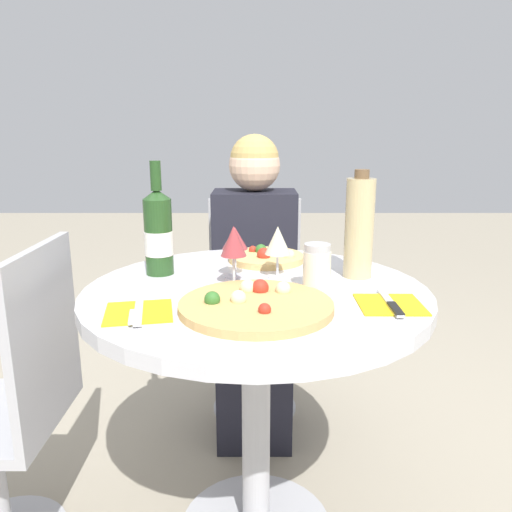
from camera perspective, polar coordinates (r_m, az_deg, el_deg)
The scene contains 14 objects.
dining_table at distance 1.37m, azimuth 0.02°, elevation -9.78°, with size 0.91×0.91×0.77m.
chair_behind_diner at distance 2.15m, azimuth -0.11°, elevation -6.26°, with size 0.40×0.40×0.89m.
seated_diner at distance 1.98m, azimuth -0.12°, elevation -4.63°, with size 0.33×0.45×1.16m.
chair_empty_side at distance 1.58m, azimuth -26.27°, elevation -15.80°, with size 0.40×0.40×0.89m.
pizza_large at distance 1.16m, azimuth -0.15°, elevation -5.56°, with size 0.36×0.36×0.05m.
pizza_small_far at distance 1.58m, azimuth 1.22°, elevation -0.14°, with size 0.24×0.24×0.05m.
wine_bottle at distance 1.44m, azimuth -11.07°, elevation 2.66°, with size 0.08×0.08×0.32m.
tall_carafe at distance 1.41m, azimuth 11.74°, elevation 3.21°, with size 0.08×0.08×0.30m.
sugar_shaker at distance 1.28m, azimuth 6.98°, elevation -1.39°, with size 0.07×0.07×0.12m.
wine_glass_back_left at distance 1.39m, azimuth -2.40°, elevation 1.90°, with size 0.07×0.07×0.14m.
wine_glass_back_right at distance 1.39m, azimuth 2.52°, elevation 1.69°, with size 0.07×0.07×0.15m.
wine_glass_front_left at distance 1.30m, azimuth -2.56°, elevation 1.55°, with size 0.07×0.07×0.16m.
place_setting_left at distance 1.17m, azimuth -13.28°, elevation -6.25°, with size 0.18×0.19×0.01m.
place_setting_right at distance 1.22m, azimuth 15.13°, elevation -5.37°, with size 0.15×0.19×0.01m.
Camera 1 is at (0.00, -1.25, 1.17)m, focal length 35.00 mm.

